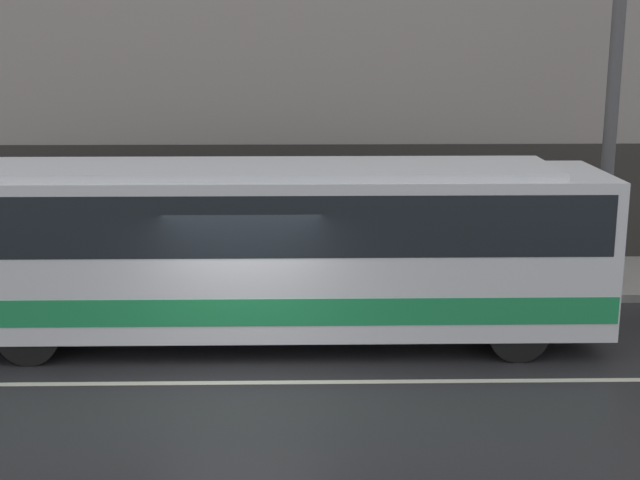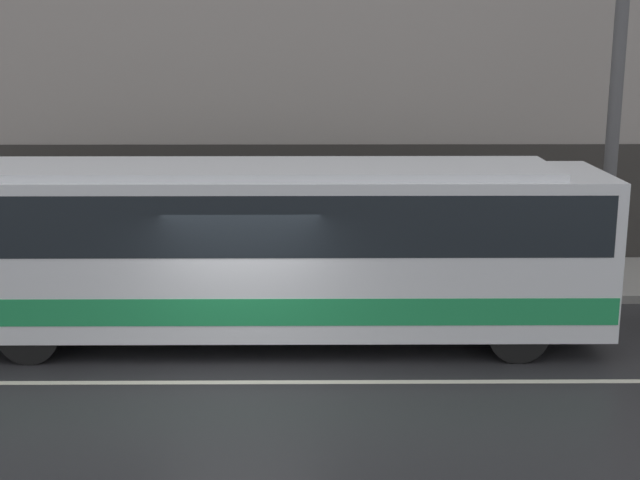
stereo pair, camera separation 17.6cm
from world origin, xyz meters
The scene contains 6 objects.
ground_plane centered at (0.00, 0.00, 0.00)m, with size 60.00×60.00×0.00m, color #262628.
sidewalk centered at (0.00, 5.56, 0.08)m, with size 60.00×3.12×0.17m.
lane_stripe centered at (0.00, 0.00, 0.00)m, with size 54.00×0.14×0.01m.
transit_bus centered at (0.10, 1.99, 1.75)m, with size 11.98×2.54×3.09m.
utility_pole_near centered at (7.08, 4.73, 4.18)m, with size 0.26×0.26×8.03m.
pedestrian_waiting centered at (-1.60, 5.78, 0.88)m, with size 0.36×0.36×1.55m.
Camera 2 is at (1.14, -12.88, 5.30)m, focal length 50.00 mm.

